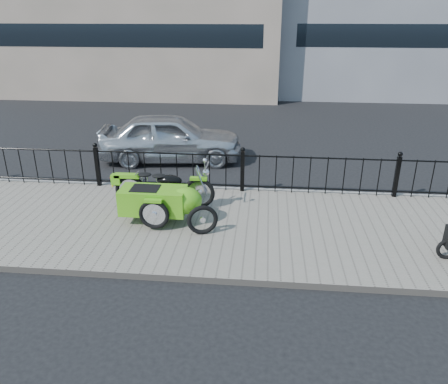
# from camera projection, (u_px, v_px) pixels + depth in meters

# --- Properties ---
(ground) EXTENTS (120.00, 120.00, 0.00)m
(ground) POSITION_uv_depth(u_px,v_px,m) (238.00, 219.00, 9.23)
(ground) COLOR black
(ground) RESTS_ON ground
(sidewalk) EXTENTS (30.00, 3.80, 0.12)m
(sidewalk) POSITION_uv_depth(u_px,v_px,m) (237.00, 228.00, 8.75)
(sidewalk) COLOR gray
(sidewalk) RESTS_ON ground
(curb) EXTENTS (30.00, 0.10, 0.12)m
(curb) POSITION_uv_depth(u_px,v_px,m) (242.00, 191.00, 10.53)
(curb) COLOR gray
(curb) RESTS_ON ground
(iron_fence) EXTENTS (14.11, 0.11, 1.08)m
(iron_fence) POSITION_uv_depth(u_px,v_px,m) (242.00, 172.00, 10.20)
(iron_fence) COLOR black
(iron_fence) RESTS_ON sidewalk
(motorcycle_sidecar) EXTENTS (2.28, 1.48, 0.98)m
(motorcycle_sidecar) POSITION_uv_depth(u_px,v_px,m) (164.00, 198.00, 8.80)
(motorcycle_sidecar) COLOR black
(motorcycle_sidecar) RESTS_ON sidewalk
(spare_tire) EXTENTS (0.60, 0.26, 0.60)m
(spare_tire) POSITION_uv_depth(u_px,v_px,m) (203.00, 220.00, 8.26)
(spare_tire) COLOR black
(spare_tire) RESTS_ON sidewalk
(sedan_car) EXTENTS (4.20, 2.05, 1.38)m
(sedan_car) POSITION_uv_depth(u_px,v_px,m) (171.00, 138.00, 12.56)
(sedan_car) COLOR silver
(sedan_car) RESTS_ON ground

